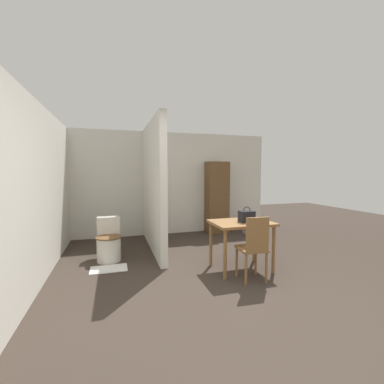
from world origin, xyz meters
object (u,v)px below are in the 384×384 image
object	(u,v)px
handbag	(247,216)
wooden_cabinet	(217,197)
dining_table	(241,228)
space_heater	(249,225)
toilet	(109,243)
wooden_chair	(254,246)

from	to	relation	value
handbag	wooden_cabinet	xyz separation A→B (m)	(0.54, 2.49, 0.04)
dining_table	space_heater	size ratio (longest dim) A/B	2.05
toilet	wooden_cabinet	xyz separation A→B (m)	(2.60, 1.35, 0.59)
wooden_cabinet	handbag	bearing A→B (deg)	-102.26
wooden_chair	wooden_cabinet	bearing A→B (deg)	80.50
handbag	wooden_cabinet	size ratio (longest dim) A/B	0.13
dining_table	wooden_cabinet	size ratio (longest dim) A/B	0.52
dining_table	toilet	world-z (taller)	dining_table
handbag	toilet	bearing A→B (deg)	151.11
handbag	wooden_chair	bearing A→B (deg)	-104.98
toilet	wooden_cabinet	world-z (taller)	wooden_cabinet
wooden_chair	handbag	world-z (taller)	handbag
handbag	space_heater	world-z (taller)	handbag
toilet	handbag	world-z (taller)	handbag
toilet	handbag	xyz separation A→B (m)	(2.06, -1.14, 0.55)
space_heater	wooden_cabinet	bearing A→B (deg)	147.69
wooden_cabinet	wooden_chair	bearing A→B (deg)	-102.64
wooden_cabinet	space_heater	size ratio (longest dim) A/B	3.98
wooden_chair	toilet	xyz separation A→B (m)	(-1.95, 1.54, -0.20)
handbag	wooden_cabinet	world-z (taller)	wooden_cabinet
dining_table	wooden_cabinet	bearing A→B (deg)	76.18
handbag	space_heater	size ratio (longest dim) A/B	0.54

